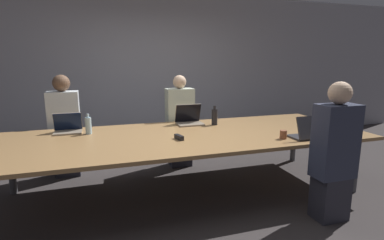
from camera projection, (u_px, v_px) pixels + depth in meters
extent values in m
plane|color=#383333|center=(185.00, 192.00, 3.66)|extent=(24.00, 24.00, 0.00)
cube|color=#9999A3|center=(149.00, 70.00, 5.61)|extent=(12.00, 0.06, 2.80)
cube|color=#9E7547|center=(184.00, 136.00, 3.52)|extent=(4.32, 1.56, 0.04)
cylinder|color=#4C4C51|center=(355.00, 165.00, 3.62)|extent=(0.08, 0.08, 0.69)
cylinder|color=#4C4C51|center=(11.00, 166.00, 3.57)|extent=(0.08, 0.08, 0.69)
cylinder|color=#4C4C51|center=(294.00, 140.00, 4.74)|extent=(0.08, 0.08, 0.69)
cube|color=gray|center=(68.00, 132.00, 3.59)|extent=(0.32, 0.22, 0.02)
cube|color=gray|center=(68.00, 121.00, 3.65)|extent=(0.32, 0.08, 0.22)
cube|color=#0F1933|center=(68.00, 122.00, 3.64)|extent=(0.32, 0.08, 0.21)
cube|color=#2D2D38|center=(68.00, 160.00, 4.17)|extent=(0.32, 0.24, 0.45)
cube|color=silver|center=(64.00, 118.00, 4.05)|extent=(0.40, 0.24, 0.73)
sphere|color=brown|center=(61.00, 83.00, 3.96)|extent=(0.22, 0.22, 0.22)
cylinder|color=#ADD1E0|center=(88.00, 126.00, 3.54)|extent=(0.07, 0.07, 0.20)
cylinder|color=#ADD1E0|center=(88.00, 116.00, 3.51)|extent=(0.03, 0.03, 0.04)
cube|color=#333338|center=(304.00, 137.00, 3.38)|extent=(0.31, 0.25, 0.02)
cube|color=#333338|center=(310.00, 127.00, 3.27)|extent=(0.31, 0.09, 0.24)
cube|color=black|center=(310.00, 128.00, 3.28)|extent=(0.31, 0.09, 0.24)
cube|color=#2D2D38|center=(330.00, 197.00, 3.03)|extent=(0.32, 0.24, 0.45)
cube|color=#33384C|center=(335.00, 141.00, 2.91)|extent=(0.40, 0.24, 0.73)
sphere|color=beige|center=(340.00, 93.00, 2.82)|extent=(0.22, 0.22, 0.22)
cylinder|color=brown|center=(283.00, 135.00, 3.33)|extent=(0.08, 0.08, 0.10)
cube|color=gray|center=(190.00, 124.00, 4.06)|extent=(0.35, 0.26, 0.02)
cube|color=gray|center=(188.00, 113.00, 4.12)|extent=(0.35, 0.10, 0.25)
cube|color=black|center=(188.00, 113.00, 4.11)|extent=(0.35, 0.10, 0.25)
cube|color=#2D2D38|center=(180.00, 151.00, 4.57)|extent=(0.32, 0.24, 0.45)
cube|color=beige|center=(180.00, 113.00, 4.45)|extent=(0.40, 0.24, 0.73)
sphere|color=beige|center=(180.00, 82.00, 4.36)|extent=(0.20, 0.20, 0.20)
cylinder|color=black|center=(215.00, 117.00, 4.03)|extent=(0.08, 0.08, 0.21)
cylinder|color=black|center=(215.00, 108.00, 4.01)|extent=(0.04, 0.04, 0.05)
cube|color=black|center=(179.00, 137.00, 3.31)|extent=(0.08, 0.16, 0.05)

